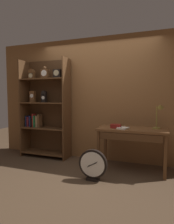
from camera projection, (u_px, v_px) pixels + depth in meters
ground_plane at (73, 183)px, 3.07m from camera, size 10.00×10.00×0.00m
back_wood_panel at (98, 99)px, 4.19m from camera, size 4.80×0.05×2.60m
bookshelf at (45, 108)px, 4.41m from camera, size 1.11×0.39×2.17m
workbench at (132, 134)px, 3.53m from camera, size 1.23×0.58×0.78m
desk_lamp at (159, 114)px, 3.44m from camera, size 0.19×0.19×0.47m
toolbox_small at (116, 126)px, 3.57m from camera, size 0.18×0.11×0.07m
open_repair_manual at (123, 128)px, 3.49m from camera, size 0.21×0.25×0.02m
round_clock_large at (93, 165)px, 3.15m from camera, size 0.47×0.11×0.51m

